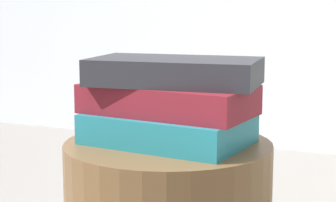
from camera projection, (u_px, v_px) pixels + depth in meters
book_teal at (168, 128)px, 1.02m from camera, size 0.29×0.21×0.05m
book_maroon at (166, 99)px, 1.02m from camera, size 0.30×0.18×0.05m
book_charcoal at (175, 71)px, 1.01m from camera, size 0.30×0.19×0.05m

